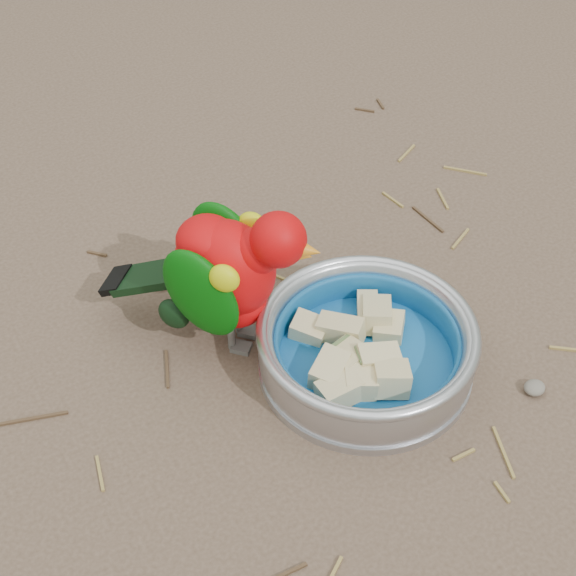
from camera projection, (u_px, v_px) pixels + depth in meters
ground at (280, 435)px, 0.86m from camera, size 60.00×60.00×0.00m
food_bowl at (365, 364)px, 0.92m from camera, size 0.22×0.22×0.02m
bowl_wall at (367, 344)px, 0.90m from camera, size 0.22×0.22×0.04m
fruit_wedges at (366, 349)px, 0.90m from camera, size 0.13×0.13×0.03m
lory_parrot at (229, 280)px, 0.90m from camera, size 0.22×0.23×0.17m
ground_debris at (245, 414)px, 0.88m from camera, size 0.90×0.80×0.01m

